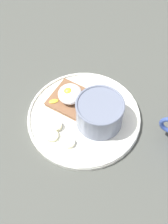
# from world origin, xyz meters

# --- Properties ---
(ground_plane) EXTENTS (1.20, 1.20, 0.02)m
(ground_plane) POSITION_xyz_m (0.00, 0.00, 0.01)
(ground_plane) COLOR #474944
(ground_plane) RESTS_ON ground
(plate) EXTENTS (0.28, 0.28, 0.02)m
(plate) POSITION_xyz_m (0.00, 0.00, 0.03)
(plate) COLOR white
(plate) RESTS_ON ground_plane
(oatmeal_bowl) EXTENTS (0.11, 0.11, 0.07)m
(oatmeal_bowl) POSITION_xyz_m (-0.01, -0.04, 0.07)
(oatmeal_bowl) COLOR slate
(oatmeal_bowl) RESTS_ON plate
(toast_slice) EXTENTS (0.13, 0.13, 0.01)m
(toast_slice) POSITION_xyz_m (0.04, 0.04, 0.04)
(toast_slice) COLOR brown
(toast_slice) RESTS_ON plate
(poached_egg) EXTENTS (0.06, 0.08, 0.04)m
(poached_egg) POSITION_xyz_m (0.04, 0.04, 0.06)
(poached_egg) COLOR white
(poached_egg) RESTS_ON toast_slice
(banana_slice_front) EXTENTS (0.03, 0.03, 0.01)m
(banana_slice_front) POSITION_xyz_m (-0.08, 0.03, 0.04)
(banana_slice_front) COLOR #F8F1C8
(banana_slice_front) RESTS_ON plate
(banana_slice_left) EXTENTS (0.04, 0.04, 0.02)m
(banana_slice_left) POSITION_xyz_m (-0.04, 0.06, 0.04)
(banana_slice_left) COLOR beige
(banana_slice_left) RESTS_ON plate
(banana_slice_back) EXTENTS (0.04, 0.04, 0.01)m
(banana_slice_back) POSITION_xyz_m (-0.06, 0.07, 0.04)
(banana_slice_back) COLOR #EFECB2
(banana_slice_back) RESTS_ON plate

